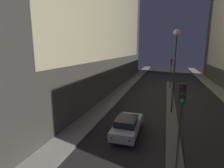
% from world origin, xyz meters
% --- Properties ---
extents(median_strip, '(1.00, 29.66, 0.11)m').
position_xyz_m(median_strip, '(0.00, 15.83, 0.06)').
color(median_strip, '#56544F').
rests_on(median_strip, ground).
extents(traffic_light_near, '(0.32, 0.42, 4.80)m').
position_xyz_m(traffic_light_near, '(0.00, 3.03, 3.62)').
color(traffic_light_near, '#383838').
rests_on(traffic_light_near, median_strip).
extents(traffic_light_mid, '(0.32, 0.42, 4.80)m').
position_xyz_m(traffic_light_mid, '(0.00, 24.83, 3.62)').
color(traffic_light_mid, '#383838').
rests_on(traffic_light_mid, median_strip).
extents(street_lamp, '(0.63, 0.63, 8.21)m').
position_xyz_m(street_lamp, '(0.00, 12.73, 6.24)').
color(street_lamp, '#383838').
rests_on(street_lamp, median_strip).
extents(car_left_lane, '(1.75, 4.33, 1.44)m').
position_xyz_m(car_left_lane, '(-3.37, 6.87, 0.74)').
color(car_left_lane, '#B2B2B7').
rests_on(car_left_lane, ground).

